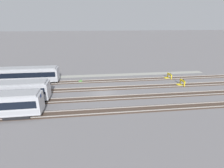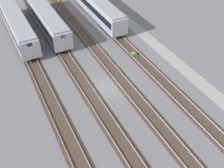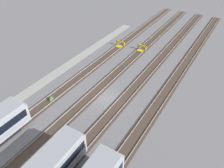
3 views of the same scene
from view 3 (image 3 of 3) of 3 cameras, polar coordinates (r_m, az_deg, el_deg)
name	(u,v)px [view 3 (image 3 of 3)]	position (r m, az deg, el deg)	size (l,w,h in m)	color
ground_plane	(107,99)	(33.35, -1.41, -3.82)	(400.00, 400.00, 0.00)	slate
service_walkway	(52,76)	(39.52, -15.32, 2.06)	(54.00, 2.00, 0.01)	#9E9E93
rail_track_nearest	(71,83)	(36.89, -10.67, 0.13)	(90.00, 2.24, 0.21)	#47382D
rail_track_near_inner	(94,93)	(34.39, -4.71, -2.38)	(90.00, 2.24, 0.21)	#47382D
rail_track_middle	(120,104)	(32.39, 2.11, -5.21)	(90.00, 2.24, 0.21)	#47382D
rail_track_far_inner	(149,116)	(30.99, 9.75, -8.27)	(90.00, 2.24, 0.21)	#47382D
bumper_stop_nearest_track	(120,44)	(47.57, 2.04, 10.40)	(1.37, 2.01, 1.22)	yellow
bumper_stop_near_inner_track	(141,48)	(46.28, 7.64, 9.28)	(1.35, 2.00, 1.22)	yellow
weed_clump	(51,99)	(34.16, -15.60, -3.77)	(0.92, 0.70, 0.64)	#4C7F3D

